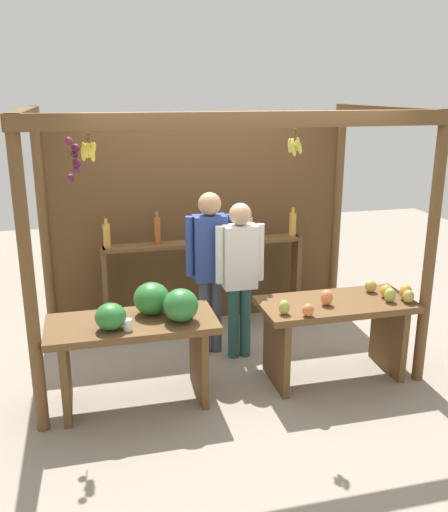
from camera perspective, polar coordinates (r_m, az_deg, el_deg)
The scene contains 7 objects.
ground_plane at distance 5.78m, azimuth -0.46°, elevation -9.90°, with size 12.00×12.00×0.00m, color gray.
market_stall at distance 5.75m, azimuth -1.64°, elevation 4.71°, with size 3.45×2.00×2.43m.
fruit_counter_left at distance 4.73m, azimuth -8.48°, elevation -7.37°, with size 1.40×0.65×1.03m.
fruit_counter_right at distance 5.22m, azimuth 11.53°, elevation -6.39°, with size 1.40×0.65×0.90m.
bottle_shelf_unit at distance 6.13m, azimuth -2.01°, elevation -0.30°, with size 2.21×0.22×1.35m.
vendor_man at distance 5.47m, azimuth -1.44°, elevation -0.27°, with size 0.48×0.22×1.65m.
vendor_woman at distance 5.38m, azimuth 1.62°, elevation -1.18°, with size 0.48×0.21×1.57m.
Camera 1 is at (-1.21, -5.03, 2.58)m, focal length 39.24 mm.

